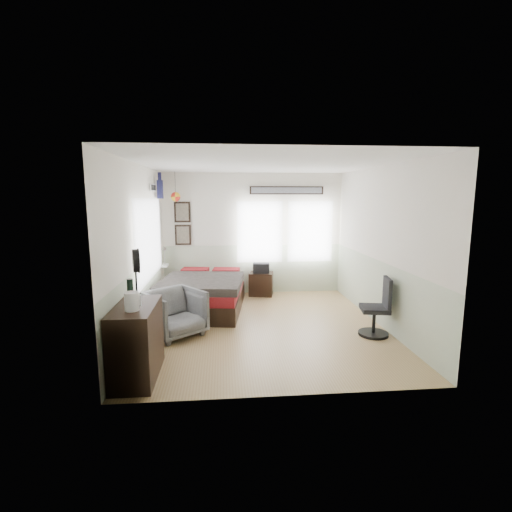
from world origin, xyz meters
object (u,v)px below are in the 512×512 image
object	(u,v)px
task_chair	(378,312)
armchair	(175,313)
nightstand	(261,284)
dresser	(137,342)
bed	(204,293)

from	to	relation	value
task_chair	armchair	bearing A→B (deg)	-174.46
armchair	task_chair	distance (m)	3.21
nightstand	task_chair	size ratio (longest dim) A/B	0.54
dresser	armchair	size ratio (longest dim) A/B	1.24
bed	dresser	size ratio (longest dim) A/B	2.21
nightstand	dresser	bearing A→B (deg)	-105.62
bed	armchair	world-z (taller)	armchair
bed	task_chair	world-z (taller)	task_chair
bed	armchair	size ratio (longest dim) A/B	2.74
armchair	nightstand	xyz separation A→B (m)	(1.61, 2.30, -0.11)
armchair	nightstand	world-z (taller)	armchair
task_chair	dresser	bearing A→B (deg)	-152.49
bed	armchair	xyz separation A→B (m)	(-0.39, -1.34, 0.05)
dresser	nightstand	size ratio (longest dim) A/B	1.95
armchair	bed	bearing A→B (deg)	35.63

